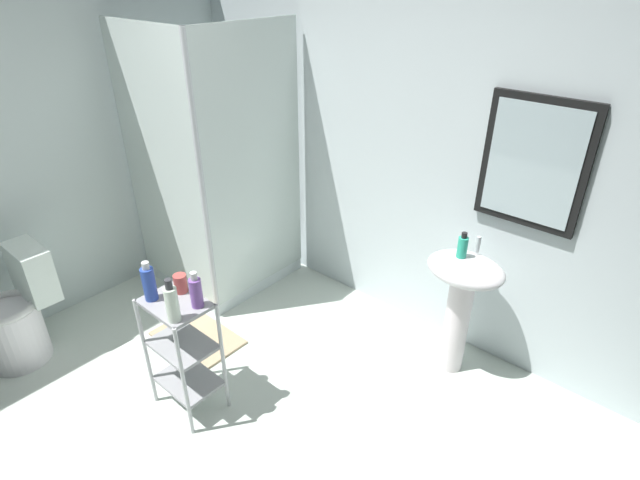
# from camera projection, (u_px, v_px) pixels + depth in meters

# --- Properties ---
(ground_plane) EXTENTS (4.20, 4.20, 0.02)m
(ground_plane) POSITION_uv_depth(u_px,v_px,m) (193.00, 458.00, 2.65)
(ground_plane) COLOR silver
(wall_back) EXTENTS (4.20, 0.14, 2.50)m
(wall_back) POSITION_uv_depth(u_px,v_px,m) (403.00, 146.00, 3.24)
(wall_back) COLOR silver
(wall_back) RESTS_ON ground_plane
(shower_stall) EXTENTS (0.92, 0.92, 2.00)m
(shower_stall) POSITION_uv_depth(u_px,v_px,m) (219.00, 230.00, 3.89)
(shower_stall) COLOR white
(shower_stall) RESTS_ON ground_plane
(pedestal_sink) EXTENTS (0.46, 0.37, 0.81)m
(pedestal_sink) POSITION_uv_depth(u_px,v_px,m) (462.00, 292.00, 2.96)
(pedestal_sink) COLOR white
(pedestal_sink) RESTS_ON ground_plane
(sink_faucet) EXTENTS (0.03, 0.03, 0.10)m
(sink_faucet) POSITION_uv_depth(u_px,v_px,m) (478.00, 244.00, 2.90)
(sink_faucet) COLOR silver
(sink_faucet) RESTS_ON pedestal_sink
(toilet) EXTENTS (0.37, 0.49, 0.76)m
(toilet) POSITION_uv_depth(u_px,v_px,m) (18.00, 316.00, 3.18)
(toilet) COLOR white
(toilet) RESTS_ON ground_plane
(storage_cart) EXTENTS (0.38, 0.28, 0.74)m
(storage_cart) POSITION_uv_depth(u_px,v_px,m) (183.00, 346.00, 2.75)
(storage_cart) COLOR silver
(storage_cart) RESTS_ON ground_plane
(hand_soap_bottle) EXTENTS (0.06, 0.06, 0.16)m
(hand_soap_bottle) POSITION_uv_depth(u_px,v_px,m) (463.00, 246.00, 2.84)
(hand_soap_bottle) COLOR #2DBC99
(hand_soap_bottle) RESTS_ON pedestal_sink
(shampoo_bottle_blue) EXTENTS (0.07, 0.07, 0.23)m
(shampoo_bottle_blue) POSITION_uv_depth(u_px,v_px,m) (149.00, 283.00, 2.58)
(shampoo_bottle_blue) COLOR #2A49AF
(shampoo_bottle_blue) RESTS_ON storage_cart
(conditioner_bottle_purple) EXTENTS (0.06, 0.06, 0.21)m
(conditioner_bottle_purple) POSITION_uv_depth(u_px,v_px,m) (196.00, 292.00, 2.53)
(conditioner_bottle_purple) COLOR #7A4DA5
(conditioner_bottle_purple) RESTS_ON storage_cart
(lotion_bottle_white) EXTENTS (0.07, 0.07, 0.24)m
(lotion_bottle_white) POSITION_uv_depth(u_px,v_px,m) (172.00, 303.00, 2.42)
(lotion_bottle_white) COLOR white
(lotion_bottle_white) RESTS_ON storage_cart
(rinse_cup) EXTENTS (0.07, 0.07, 0.10)m
(rinse_cup) POSITION_uv_depth(u_px,v_px,m) (181.00, 283.00, 2.67)
(rinse_cup) COLOR #B24742
(rinse_cup) RESTS_ON storage_cart
(bath_mat) EXTENTS (0.60, 0.40, 0.02)m
(bath_mat) POSITION_uv_depth(u_px,v_px,m) (198.00, 338.00, 3.46)
(bath_mat) COLOR tan
(bath_mat) RESTS_ON ground_plane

